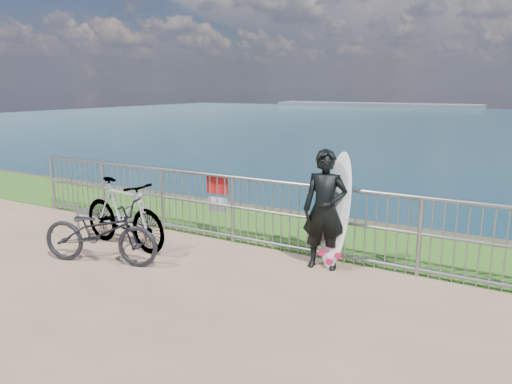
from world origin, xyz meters
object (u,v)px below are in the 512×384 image
Objects in this scene: surfer at (325,210)px; bicycle_near at (100,232)px; surfboard at (336,215)px; bicycle_far at (123,213)px.

surfer reaches higher than bicycle_near.
surfer is at bearing -134.92° from surfboard.
bicycle_near is at bearing -154.98° from bicycle_far.
surfboard is at bearing 34.23° from surfer.
surfer is 3.26m from bicycle_near.
surfboard is at bearing -68.57° from bicycle_far.
surfer is 3.23m from bicycle_far.
surfboard is 0.93× the size of bicycle_near.
bicycle_far reaches higher than bicycle_near.
surfer is at bearing -79.62° from bicycle_near.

